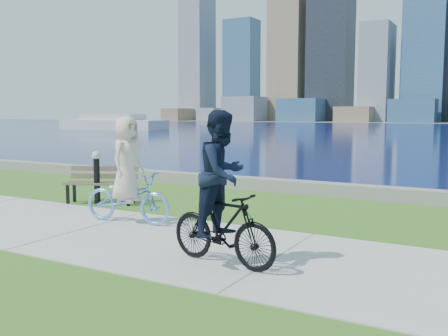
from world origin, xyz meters
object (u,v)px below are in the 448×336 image
(park_bench, at_px, (102,181))
(cyclist_woman, at_px, (127,184))
(cyclist_man, at_px, (222,201))
(bollard_lamp, at_px, (97,174))

(park_bench, distance_m, cyclist_woman, 2.57)
(cyclist_woman, relative_size, cyclist_man, 0.95)
(park_bench, height_order, cyclist_man, cyclist_man)
(park_bench, xyz_separation_m, cyclist_man, (5.17, -3.00, 0.41))
(bollard_lamp, distance_m, cyclist_man, 5.94)
(park_bench, bearing_deg, cyclist_man, -52.94)
(park_bench, height_order, bollard_lamp, bollard_lamp)
(cyclist_man, bearing_deg, bollard_lamp, 69.38)
(park_bench, relative_size, cyclist_man, 0.82)
(cyclist_man, bearing_deg, park_bench, 68.09)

